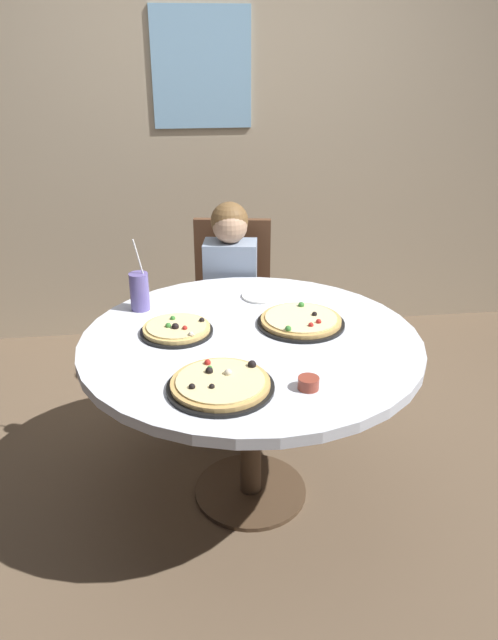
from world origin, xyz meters
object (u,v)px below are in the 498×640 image
at_px(pizza_cheese, 301,321).
at_px(sauce_bowl, 308,383).
at_px(plate_small, 262,296).
at_px(dining_table, 251,358).
at_px(soda_cup, 140,291).
at_px(chair_wooden, 232,301).
at_px(pizza_pepperoni, 220,384).
at_px(diner_child, 230,323).
at_px(pizza_veggie, 177,329).

relative_size(pizza_cheese, sauce_bowl, 4.99).
bearing_deg(plate_small, pizza_cheese, -70.18).
bearing_deg(dining_table, soda_cup, 142.57).
bearing_deg(plate_small, chair_wooden, 100.25).
xyz_separation_m(pizza_pepperoni, plate_small, (0.25, 0.75, -0.01)).
xyz_separation_m(sauce_bowl, plate_small, (-0.03, 0.79, -0.02)).
relative_size(dining_table, pizza_cheese, 3.74).
bearing_deg(plate_small, dining_table, -104.70).
height_order(soda_cup, plate_small, soda_cup).
relative_size(chair_wooden, soda_cup, 3.10).
relative_size(dining_table, chair_wooden, 1.37).
height_order(soda_cup, sauce_bowl, soda_cup).
height_order(chair_wooden, pizza_pepperoni, chair_wooden).
distance_m(pizza_pepperoni, soda_cup, 0.74).
height_order(chair_wooden, plate_small, chair_wooden).
xyz_separation_m(pizza_cheese, pizza_pepperoni, (-0.36, -0.45, 0.00)).
relative_size(dining_table, diner_child, 1.21).
bearing_deg(soda_cup, plate_small, 7.32).
relative_size(pizza_veggie, plate_small, 1.57).
distance_m(pizza_veggie, pizza_cheese, 0.49).
distance_m(dining_table, sauce_bowl, 0.43).
height_order(chair_wooden, soda_cup, soda_cup).
height_order(dining_table, pizza_pepperoni, pizza_pepperoni).
bearing_deg(sauce_bowl, soda_cup, 127.96).
bearing_deg(diner_child, pizza_pepperoni, -97.17).
height_order(diner_child, sauce_bowl, diner_child).
bearing_deg(plate_small, pizza_pepperoni, -108.31).
bearing_deg(diner_child, pizza_veggie, -113.01).
distance_m(diner_child, pizza_cheese, 0.71).
bearing_deg(chair_wooden, soda_cup, -128.43).
bearing_deg(pizza_pepperoni, chair_wooden, 82.60).
xyz_separation_m(pizza_veggie, soda_cup, (-0.15, 0.25, 0.06)).
distance_m(sauce_bowl, plate_small, 0.79).
xyz_separation_m(chair_wooden, pizza_cheese, (0.20, -0.79, 0.24)).
bearing_deg(pizza_cheese, pizza_veggie, -178.39).
bearing_deg(sauce_bowl, plate_small, 92.46).
bearing_deg(diner_child, sauce_bowl, -82.23).
bearing_deg(soda_cup, sauce_bowl, -52.04).
xyz_separation_m(soda_cup, sauce_bowl, (0.56, -0.72, -0.06)).
distance_m(pizza_pepperoni, sauce_bowl, 0.29).
relative_size(pizza_pepperoni, plate_small, 1.96).
relative_size(chair_wooden, pizza_pepperoni, 2.69).
height_order(dining_table, pizza_veggie, pizza_veggie).
distance_m(dining_table, plate_small, 0.42).
bearing_deg(chair_wooden, pizza_cheese, -75.96).
distance_m(soda_cup, sauce_bowl, 0.92).
height_order(diner_child, pizza_veggie, diner_child).
distance_m(dining_table, pizza_veggie, 0.31).
distance_m(pizza_veggie, pizza_pepperoni, 0.45).
relative_size(soda_cup, sauce_bowl, 4.38).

